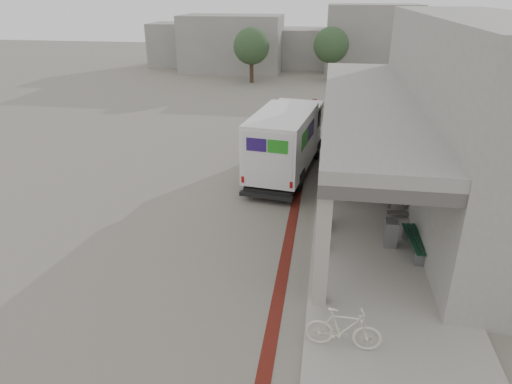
% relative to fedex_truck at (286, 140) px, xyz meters
% --- Properties ---
extents(ground, '(120.00, 120.00, 0.00)m').
position_rel_fedex_truck_xyz_m(ground, '(-0.29, -5.94, -1.62)').
color(ground, slate).
rests_on(ground, ground).
extents(bike_lane_stripe, '(0.35, 40.00, 0.01)m').
position_rel_fedex_truck_xyz_m(bike_lane_stripe, '(0.71, -3.94, -1.61)').
color(bike_lane_stripe, '#571811').
rests_on(bike_lane_stripe, ground).
extents(sidewalk, '(4.40, 28.00, 0.12)m').
position_rel_fedex_truck_xyz_m(sidewalk, '(3.71, -5.94, -1.56)').
color(sidewalk, '#9C978C').
rests_on(sidewalk, ground).
extents(transit_building, '(7.60, 17.00, 7.00)m').
position_rel_fedex_truck_xyz_m(transit_building, '(6.55, -1.44, 1.78)').
color(transit_building, gray).
rests_on(transit_building, ground).
extents(distant_backdrop, '(28.00, 10.00, 6.50)m').
position_rel_fedex_truck_xyz_m(distant_backdrop, '(-3.13, 29.95, 1.08)').
color(distant_backdrop, gray).
rests_on(distant_backdrop, ground).
extents(tree_left, '(3.20, 3.20, 4.80)m').
position_rel_fedex_truck_xyz_m(tree_left, '(-5.29, 22.06, 1.56)').
color(tree_left, '#38281C').
rests_on(tree_left, ground).
extents(tree_mid, '(3.20, 3.20, 4.80)m').
position_rel_fedex_truck_xyz_m(tree_mid, '(1.71, 24.06, 1.56)').
color(tree_mid, '#38281C').
rests_on(tree_mid, ground).
extents(tree_right, '(3.20, 3.20, 4.80)m').
position_rel_fedex_truck_xyz_m(tree_right, '(9.71, 23.06, 1.56)').
color(tree_right, '#38281C').
rests_on(tree_right, ground).
extents(fedex_truck, '(3.10, 7.35, 3.04)m').
position_rel_fedex_truck_xyz_m(fedex_truck, '(0.00, 0.00, 0.00)').
color(fedex_truck, black).
rests_on(fedex_truck, ground).
extents(bench, '(0.62, 2.04, 0.47)m').
position_rel_fedex_truck_xyz_m(bench, '(4.75, -6.40, -1.16)').
color(bench, gray).
rests_on(bench, sidewalk).
extents(bollard_near, '(0.41, 0.41, 0.62)m').
position_rel_fedex_truck_xyz_m(bollard_near, '(1.81, -6.55, -1.19)').
color(bollard_near, gray).
rests_on(bollard_near, sidewalk).
extents(bollard_far, '(0.43, 0.43, 0.64)m').
position_rel_fedex_truck_xyz_m(bollard_far, '(1.81, -4.87, -1.18)').
color(bollard_far, gray).
rests_on(bollard_far, sidewalk).
extents(utility_cabinet, '(0.40, 0.53, 0.88)m').
position_rel_fedex_truck_xyz_m(utility_cabinet, '(4.01, -6.13, -1.06)').
color(utility_cabinet, slate).
rests_on(utility_cabinet, sidewalk).
extents(bicycle_cream, '(1.80, 0.58, 1.07)m').
position_rel_fedex_truck_xyz_m(bicycle_cream, '(2.41, -11.12, -0.96)').
color(bicycle_cream, beige).
rests_on(bicycle_cream, sidewalk).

